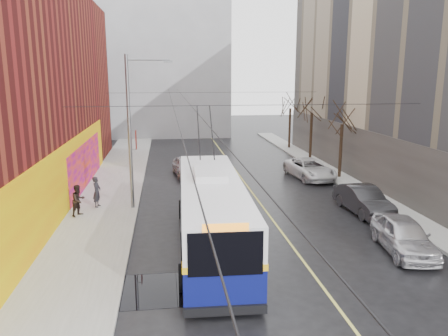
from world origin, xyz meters
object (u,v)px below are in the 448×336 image
(parked_car_c, at_px, (310,169))
(following_car, at_px, (186,166))
(parked_car_a, at_px, (404,235))
(pedestrian_b, at_px, (78,200))
(tree_near, at_px, (343,114))
(parked_car_b, at_px, (363,200))
(tree_far, at_px, (290,101))
(tree_mid, at_px, (312,104))
(trolleybus, at_px, (212,211))
(pedestrian_a, at_px, (97,192))
(streetlight_pole, at_px, (132,129))

(parked_car_c, distance_m, following_car, 9.70)
(parked_car_a, height_order, pedestrian_b, pedestrian_b)
(tree_near, distance_m, following_car, 12.72)
(parked_car_a, xyz_separation_m, parked_car_c, (0.44, 14.45, -0.04))
(tree_near, bearing_deg, parked_car_b, -103.36)
(parked_car_b, height_order, parked_car_c, parked_car_b)
(tree_far, height_order, parked_car_c, tree_far)
(tree_mid, height_order, trolleybus, tree_mid)
(trolleybus, relative_size, following_car, 2.92)
(pedestrian_a, bearing_deg, tree_mid, -41.58)
(streetlight_pole, bearing_deg, tree_near, 21.62)
(trolleybus, bearing_deg, streetlight_pole, 123.86)
(tree_far, bearing_deg, parked_car_b, -95.10)
(parked_car_c, bearing_deg, tree_far, 72.86)
(parked_car_a, bearing_deg, tree_far, 92.41)
(tree_near, bearing_deg, tree_mid, 90.00)
(pedestrian_a, bearing_deg, pedestrian_b, 166.67)
(tree_far, relative_size, following_car, 1.47)
(tree_far, relative_size, pedestrian_a, 3.59)
(tree_mid, bearing_deg, pedestrian_a, -144.12)
(parked_car_a, distance_m, pedestrian_a, 16.96)
(tree_far, height_order, pedestrian_a, tree_far)
(following_car, bearing_deg, streetlight_pole, -118.84)
(trolleybus, height_order, pedestrian_b, trolleybus)
(tree_near, relative_size, pedestrian_b, 3.63)
(streetlight_pole, xyz_separation_m, parked_car_a, (12.42, -8.07, -4.06))
(streetlight_pole, distance_m, parked_car_b, 13.96)
(tree_near, xyz_separation_m, pedestrian_a, (-17.40, -5.58, -3.91))
(streetlight_pole, relative_size, tree_mid, 1.35)
(trolleybus, bearing_deg, pedestrian_b, 145.59)
(tree_near, relative_size, trolleybus, 0.49)
(parked_car_a, xyz_separation_m, pedestrian_b, (-15.45, 6.90, 0.24))
(streetlight_pole, xyz_separation_m, tree_near, (15.14, 6.00, 0.13))
(pedestrian_a, bearing_deg, streetlight_pole, -87.90)
(tree_mid, relative_size, following_car, 1.50)
(tree_near, height_order, parked_car_a, tree_near)
(tree_mid, xyz_separation_m, following_car, (-11.72, -4.43, -4.49))
(following_car, bearing_deg, pedestrian_b, -130.59)
(tree_far, distance_m, pedestrian_b, 28.19)
(parked_car_a, relative_size, pedestrian_b, 2.63)
(tree_mid, relative_size, parked_car_b, 1.40)
(tree_mid, relative_size, parked_car_c, 1.24)
(tree_near, xyz_separation_m, following_car, (-11.72, 2.57, -4.22))
(parked_car_a, bearing_deg, following_car, 126.35)
(tree_mid, distance_m, parked_car_b, 16.18)
(streetlight_pole, height_order, trolleybus, streetlight_pole)
(tree_mid, distance_m, trolleybus, 22.59)
(tree_near, bearing_deg, pedestrian_a, -162.21)
(parked_car_a, distance_m, parked_car_c, 14.45)
(tree_near, height_order, parked_car_b, tree_near)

